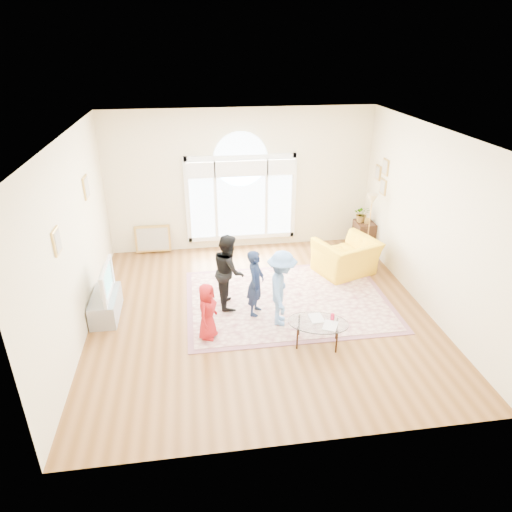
{
  "coord_description": "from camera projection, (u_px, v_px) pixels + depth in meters",
  "views": [
    {
      "loc": [
        -1.09,
        -6.95,
        4.52
      ],
      "look_at": [
        -0.04,
        0.3,
        1.0
      ],
      "focal_mm": 32.0,
      "sensor_mm": 36.0,
      "label": 1
    }
  ],
  "objects": [
    {
      "name": "potted_plant",
      "position": [
        362.0,
        214.0,
        10.39
      ],
      "size": [
        0.42,
        0.39,
        0.38
      ],
      "primitive_type": "imported",
      "rotation": [
        0.0,
        0.0,
        -0.29
      ],
      "color": "#33722D",
      "rests_on": "plant_pedestal"
    },
    {
      "name": "side_cabinet",
      "position": [
        363.0,
        236.0,
        10.6
      ],
      "size": [
        0.4,
        0.5,
        0.7
      ],
      "primitive_type": "cube",
      "color": "black",
      "rests_on": "ground"
    },
    {
      "name": "area_rug",
      "position": [
        288.0,
        300.0,
        8.68
      ],
      "size": [
        3.6,
        2.6,
        0.02
      ],
      "primitive_type": "cube",
      "color": "beige",
      "rests_on": "ground"
    },
    {
      "name": "tv_console",
      "position": [
        106.0,
        306.0,
        8.12
      ],
      "size": [
        0.45,
        1.0,
        0.42
      ],
      "primitive_type": "cube",
      "color": "gray",
      "rests_on": "ground"
    },
    {
      "name": "room_shell",
      "position": [
        242.0,
        184.0,
        10.15
      ],
      "size": [
        6.0,
        6.0,
        6.0
      ],
      "color": "beige",
      "rests_on": "ground"
    },
    {
      "name": "child_navy",
      "position": [
        256.0,
        283.0,
        8.0
      ],
      "size": [
        0.44,
        0.53,
        1.23
      ],
      "primitive_type": "imported",
      "rotation": [
        0.0,
        0.0,
        1.18
      ],
      "color": "#15203B",
      "rests_on": "area_rug"
    },
    {
      "name": "leaning_picture",
      "position": [
        154.0,
        252.0,
        10.62
      ],
      "size": [
        0.8,
        0.14,
        0.62
      ],
      "primitive_type": "cube",
      "rotation": [
        -0.14,
        0.0,
        0.0
      ],
      "color": "tan",
      "rests_on": "ground"
    },
    {
      "name": "coffee_table",
      "position": [
        318.0,
        323.0,
        7.28
      ],
      "size": [
        1.11,
        0.88,
        0.54
      ],
      "rotation": [
        0.0,
        0.0,
        -0.3
      ],
      "color": "silver",
      "rests_on": "ground"
    },
    {
      "name": "television",
      "position": [
        102.0,
        281.0,
        7.91
      ],
      "size": [
        0.16,
        0.98,
        0.57
      ],
      "color": "black",
      "rests_on": "tv_console"
    },
    {
      "name": "floor_lamp",
      "position": [
        371.0,
        205.0,
        9.77
      ],
      "size": [
        0.28,
        0.28,
        1.51
      ],
      "color": "black",
      "rests_on": "ground"
    },
    {
      "name": "plant_pedestal",
      "position": [
        359.0,
        236.0,
        10.62
      ],
      "size": [
        0.2,
        0.2,
        0.7
      ],
      "primitive_type": "cylinder",
      "color": "white",
      "rests_on": "ground"
    },
    {
      "name": "child_blue",
      "position": [
        282.0,
        288.0,
        7.69
      ],
      "size": [
        0.68,
        0.96,
        1.35
      ],
      "primitive_type": "imported",
      "rotation": [
        0.0,
        0.0,
        1.36
      ],
      "color": "#5B86C7",
      "rests_on": "area_rug"
    },
    {
      "name": "child_black",
      "position": [
        229.0,
        271.0,
        8.23
      ],
      "size": [
        0.55,
        0.7,
        1.4
      ],
      "primitive_type": "imported",
      "rotation": [
        0.0,
        0.0,
        1.61
      ],
      "color": "black",
      "rests_on": "area_rug"
    },
    {
      "name": "ground",
      "position": [
        261.0,
        313.0,
        8.3
      ],
      "size": [
        6.0,
        6.0,
        0.0
      ],
      "primitive_type": "plane",
      "color": "brown",
      "rests_on": "ground"
    },
    {
      "name": "armchair",
      "position": [
        346.0,
        257.0,
        9.53
      ],
      "size": [
        1.44,
        1.36,
        0.75
      ],
      "primitive_type": "imported",
      "rotation": [
        0.0,
        0.0,
        3.51
      ],
      "color": "yellow",
      "rests_on": "ground"
    },
    {
      "name": "rug_border",
      "position": [
        288.0,
        300.0,
        8.68
      ],
      "size": [
        3.8,
        2.8,
        0.01
      ],
      "primitive_type": "cube",
      "color": "#80515B",
      "rests_on": "ground"
    },
    {
      "name": "child_red",
      "position": [
        207.0,
        311.0,
        7.39
      ],
      "size": [
        0.48,
        0.57,
        0.98
      ],
      "primitive_type": "imported",
      "rotation": [
        0.0,
        0.0,
        1.15
      ],
      "color": "#A7171B",
      "rests_on": "area_rug"
    }
  ]
}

